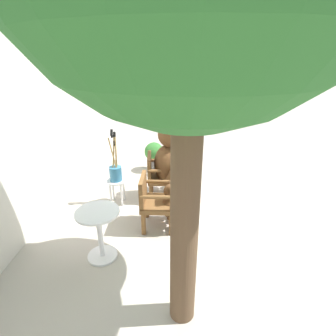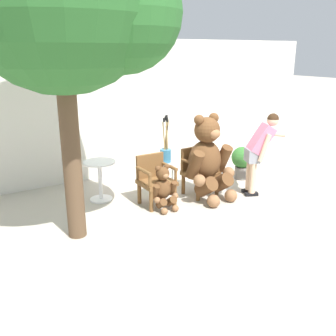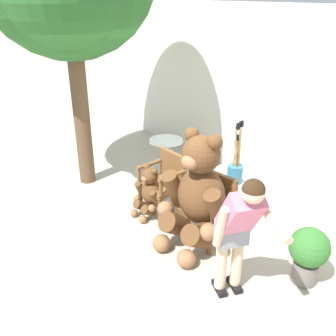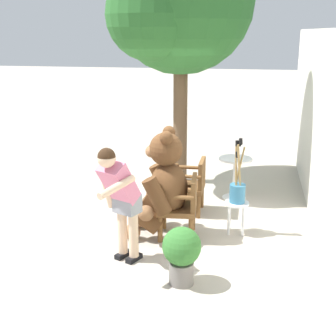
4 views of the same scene
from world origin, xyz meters
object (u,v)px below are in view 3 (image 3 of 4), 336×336
at_px(wooden_chair_right, 210,206).
at_px(teddy_bear_small, 149,192).
at_px(brush_bucket, 235,169).
at_px(potted_plant, 308,252).
at_px(teddy_bear_large, 197,194).
at_px(wooden_chair_left, 164,181).
at_px(round_side_table, 166,155).
at_px(white_stool, 234,188).
at_px(person_visitor, 238,226).

relative_size(wooden_chair_right, teddy_bear_small, 1.12).
relative_size(brush_bucket, potted_plant, 1.36).
distance_m(wooden_chair_right, teddy_bear_large, 0.39).
height_order(wooden_chair_left, brush_bucket, brush_bucket).
relative_size(wooden_chair_right, round_side_table, 1.19).
xyz_separation_m(teddy_bear_small, brush_bucket, (0.67, 1.03, 0.29)).
bearing_deg(white_stool, person_visitor, -48.86).
xyz_separation_m(wooden_chair_right, white_stool, (-0.25, 0.75, -0.11)).
bearing_deg(person_visitor, teddy_bear_large, 159.87).
bearing_deg(wooden_chair_left, potted_plant, 5.35).
xyz_separation_m(person_visitor, brush_bucket, (-1.17, 1.34, -0.24)).
height_order(wooden_chair_right, teddy_bear_large, teddy_bear_large).
distance_m(wooden_chair_right, round_side_table, 1.79).
bearing_deg(teddy_bear_large, round_side_table, 151.49).
distance_m(teddy_bear_small, brush_bucket, 1.26).
xyz_separation_m(white_stool, potted_plant, (1.52, -0.54, 0.04)).
xyz_separation_m(brush_bucket, potted_plant, (1.52, -0.54, -0.27)).
distance_m(teddy_bear_large, potted_plant, 1.39).
distance_m(teddy_bear_large, person_visitor, 0.98).
distance_m(wooden_chair_left, wooden_chair_right, 0.92).
relative_size(wooden_chair_left, wooden_chair_right, 1.00).
distance_m(brush_bucket, round_side_table, 1.44).
xyz_separation_m(round_side_table, potted_plant, (2.94, -0.44, -0.05)).
height_order(wooden_chair_left, wooden_chair_right, same).
bearing_deg(round_side_table, teddy_bear_small, -51.45).
relative_size(wooden_chair_right, white_stool, 1.87).
distance_m(person_visitor, white_stool, 1.86).
bearing_deg(wooden_chair_right, wooden_chair_left, 179.99).
distance_m(white_stool, round_side_table, 1.42).
height_order(teddy_bear_small, person_visitor, person_visitor).
relative_size(wooden_chair_left, potted_plant, 1.26).
height_order(person_visitor, white_stool, person_visitor).
height_order(wooden_chair_left, person_visitor, person_visitor).
bearing_deg(round_side_table, person_visitor, -25.69).
bearing_deg(teddy_bear_large, teddy_bear_small, -178.79).
height_order(wooden_chair_left, round_side_table, wooden_chair_left).
relative_size(wooden_chair_left, person_visitor, 0.57).
bearing_deg(potted_plant, round_side_table, 171.46).
xyz_separation_m(wooden_chair_right, potted_plant, (1.27, 0.21, -0.07)).
bearing_deg(person_visitor, potted_plant, 66.36).
relative_size(person_visitor, white_stool, 3.28).
bearing_deg(teddy_bear_large, brush_bucket, 104.49).
bearing_deg(potted_plant, teddy_bear_small, -167.45).
relative_size(person_visitor, potted_plant, 2.22).
bearing_deg(potted_plant, white_stool, 160.51).
bearing_deg(wooden_chair_right, teddy_bear_large, -87.39).
distance_m(wooden_chair_right, potted_plant, 1.29).
bearing_deg(white_stool, wooden_chair_left, -132.08).
bearing_deg(teddy_bear_small, brush_bucket, 56.73).
xyz_separation_m(wooden_chair_right, teddy_bear_small, (-0.92, -0.28, -0.09)).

